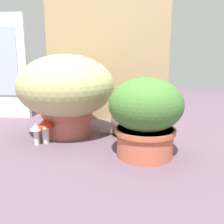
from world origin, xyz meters
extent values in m
plane|color=#5C4859|center=(0.00, 0.00, 0.00)|extent=(6.00, 6.00, 0.00)
cube|color=tan|center=(-0.04, 0.60, 0.48)|extent=(0.96, 0.03, 0.96)
cube|color=white|center=(-0.87, 0.57, 0.42)|extent=(0.38, 0.04, 0.84)
cube|color=#ABBED4|center=(-0.87, 0.54, 0.46)|extent=(0.24, 0.01, 0.54)
cylinder|color=#BA6150|center=(-0.23, 0.15, 0.08)|extent=(0.30, 0.30, 0.15)
cylinder|color=#BE6153|center=(-0.23, 0.15, 0.14)|extent=(0.32, 0.32, 0.02)
ellipsoid|color=tan|center=(-0.23, 0.15, 0.32)|extent=(0.60, 0.60, 0.39)
cylinder|color=#C36046|center=(0.26, -0.15, 0.07)|extent=(0.28, 0.28, 0.14)
cylinder|color=#C0603F|center=(0.26, -0.15, 0.13)|extent=(0.30, 0.30, 0.02)
ellipsoid|color=#417130|center=(0.26, -0.15, 0.26)|extent=(0.37, 0.37, 0.26)
ellipsoid|color=gray|center=(0.18, 0.13, 0.11)|extent=(0.27, 0.19, 0.22)
ellipsoid|color=tan|center=(0.28, 0.12, 0.10)|extent=(0.08, 0.11, 0.11)
sphere|color=gray|center=(0.30, 0.12, 0.23)|extent=(0.12, 0.12, 0.11)
cone|color=gray|center=(0.30, 0.15, 0.29)|extent=(0.04, 0.04, 0.04)
cone|color=gray|center=(0.29, 0.09, 0.29)|extent=(0.04, 0.04, 0.04)
cylinder|color=gray|center=(0.07, 0.18, 0.02)|extent=(0.19, 0.05, 0.07)
cylinder|color=beige|center=(-0.35, -0.06, 0.04)|extent=(0.03, 0.03, 0.09)
cone|color=pink|center=(-0.35, -0.06, 0.11)|extent=(0.07, 0.07, 0.04)
cylinder|color=silver|center=(-0.31, -0.02, 0.05)|extent=(0.04, 0.04, 0.10)
cone|color=red|center=(-0.31, -0.02, 0.12)|extent=(0.10, 0.10, 0.05)
camera|label=1|loc=(0.24, -1.32, 0.48)|focal=38.89mm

